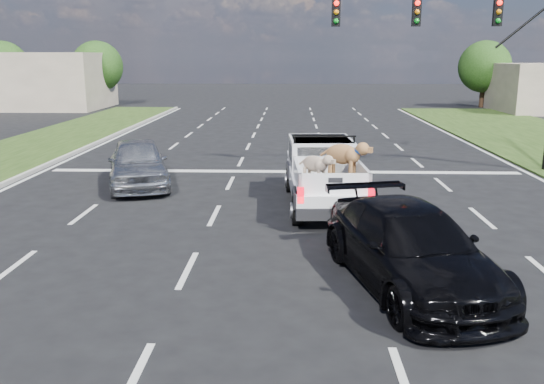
# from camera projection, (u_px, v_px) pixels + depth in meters

# --- Properties ---
(ground) EXTENTS (160.00, 160.00, 0.00)m
(ground) POSITION_uv_depth(u_px,v_px,m) (276.00, 271.00, 11.26)
(ground) COLOR black
(ground) RESTS_ON ground
(road_markings) EXTENTS (17.75, 60.00, 0.01)m
(road_markings) POSITION_uv_depth(u_px,v_px,m) (282.00, 193.00, 17.64)
(road_markings) COLOR silver
(road_markings) RESTS_ON ground
(traffic_signal) EXTENTS (9.11, 0.31, 7.00)m
(traffic_signal) POSITION_uv_depth(u_px,v_px,m) (490.00, 38.00, 20.14)
(traffic_signal) COLOR black
(traffic_signal) RESTS_ON ground
(building_left) EXTENTS (10.00, 8.00, 4.40)m
(building_left) POSITION_uv_depth(u_px,v_px,m) (41.00, 81.00, 46.44)
(building_left) COLOR #C8B499
(building_left) RESTS_ON ground
(tree_far_b) EXTENTS (4.20, 4.20, 5.40)m
(tree_far_b) POSITION_uv_depth(u_px,v_px,m) (3.00, 66.00, 48.27)
(tree_far_b) COLOR #332114
(tree_far_b) RESTS_ON ground
(tree_far_c) EXTENTS (4.20, 4.20, 5.40)m
(tree_far_c) POSITION_uv_depth(u_px,v_px,m) (97.00, 67.00, 48.00)
(tree_far_c) COLOR #332114
(tree_far_c) RESTS_ON ground
(tree_far_d) EXTENTS (4.20, 4.20, 5.40)m
(tree_far_d) POSITION_uv_depth(u_px,v_px,m) (485.00, 67.00, 46.93)
(tree_far_d) COLOR #332114
(tree_far_d) RESTS_ON ground
(pickup_truck) EXTENTS (2.26, 5.32, 1.96)m
(pickup_truck) POSITION_uv_depth(u_px,v_px,m) (324.00, 172.00, 16.16)
(pickup_truck) COLOR black
(pickup_truck) RESTS_ON ground
(silver_sedan) EXTENTS (3.00, 4.81, 1.53)m
(silver_sedan) POSITION_uv_depth(u_px,v_px,m) (138.00, 163.00, 18.47)
(silver_sedan) COLOR #A4A6AB
(silver_sedan) RESTS_ON ground
(black_coupe) EXTENTS (3.17, 5.38, 1.46)m
(black_coupe) POSITION_uv_depth(u_px,v_px,m) (410.00, 247.00, 10.39)
(black_coupe) COLOR black
(black_coupe) RESTS_ON ground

